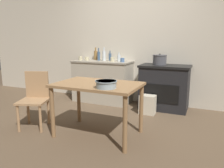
# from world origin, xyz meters

# --- Properties ---
(ground_plane) EXTENTS (14.00, 14.00, 0.00)m
(ground_plane) POSITION_xyz_m (0.00, 0.00, 0.00)
(ground_plane) COLOR brown
(wall_back) EXTENTS (8.00, 0.07, 2.55)m
(wall_back) POSITION_xyz_m (0.00, 1.58, 1.27)
(wall_back) COLOR beige
(wall_back) RESTS_ON ground_plane
(counter_cabinet) EXTENTS (1.25, 0.59, 0.88)m
(counter_cabinet) POSITION_xyz_m (-0.58, 1.27, 0.44)
(counter_cabinet) COLOR #B2A893
(counter_cabinet) RESTS_ON ground_plane
(stove) EXTENTS (0.92, 0.58, 0.85)m
(stove) POSITION_xyz_m (0.74, 1.28, 0.43)
(stove) COLOR black
(stove) RESTS_ON ground_plane
(work_table) EXTENTS (1.14, 0.75, 0.74)m
(work_table) POSITION_xyz_m (0.14, -0.30, 0.64)
(work_table) COLOR #997047
(work_table) RESTS_ON ground_plane
(chair) EXTENTS (0.51, 0.51, 0.84)m
(chair) POSITION_xyz_m (-0.88, -0.41, 0.45)
(chair) COLOR #A87F56
(chair) RESTS_ON ground_plane
(flour_sack) EXTENTS (0.28, 0.20, 0.34)m
(flour_sack) POSITION_xyz_m (0.54, 0.85, 0.17)
(flour_sack) COLOR beige
(flour_sack) RESTS_ON ground_plane
(stock_pot) EXTENTS (0.27, 0.27, 0.21)m
(stock_pot) POSITION_xyz_m (0.63, 1.29, 0.95)
(stock_pot) COLOR #4C4C51
(stock_pot) RESTS_ON stove
(mixing_bowl_large) EXTENTS (0.27, 0.27, 0.09)m
(mixing_bowl_large) POSITION_xyz_m (0.37, -0.52, 0.79)
(mixing_bowl_large) COLOR #93A8B2
(mixing_bowl_large) RESTS_ON work_table
(bottle_far_left) EXTENTS (0.06, 0.06, 0.21)m
(bottle_far_left) POSITION_xyz_m (-0.46, 1.41, 0.96)
(bottle_far_left) COLOR #3D5675
(bottle_far_left) RESTS_ON counter_cabinet
(bottle_left) EXTENTS (0.06, 0.06, 0.19)m
(bottle_left) POSITION_xyz_m (-0.22, 1.31, 0.95)
(bottle_left) COLOR silver
(bottle_left) RESTS_ON counter_cabinet
(bottle_mid_left) EXTENTS (0.07, 0.07, 0.28)m
(bottle_mid_left) POSITION_xyz_m (-0.57, 1.33, 0.99)
(bottle_mid_left) COLOR silver
(bottle_mid_left) RESTS_ON counter_cabinet
(bottle_center_left) EXTENTS (0.07, 0.07, 0.27)m
(bottle_center_left) POSITION_xyz_m (-0.82, 1.43, 0.99)
(bottle_center_left) COLOR olive
(bottle_center_left) RESTS_ON counter_cabinet
(bottle_center) EXTENTS (0.06, 0.06, 0.26)m
(bottle_center) POSITION_xyz_m (-0.70, 1.33, 0.98)
(bottle_center) COLOR #3D5675
(bottle_center) RESTS_ON counter_cabinet
(cup_center_right) EXTENTS (0.08, 0.08, 0.08)m
(cup_center_right) POSITION_xyz_m (-0.09, 1.18, 0.92)
(cup_center_right) COLOR #4C6B99
(cup_center_right) RESTS_ON counter_cabinet
(cup_mid_right) EXTENTS (0.08, 0.08, 0.09)m
(cup_mid_right) POSITION_xyz_m (-0.33, 1.25, 0.92)
(cup_mid_right) COLOR beige
(cup_mid_right) RESTS_ON counter_cabinet
(cup_right) EXTENTS (0.09, 0.09, 0.08)m
(cup_right) POSITION_xyz_m (-0.94, 1.25, 0.92)
(cup_right) COLOR beige
(cup_right) RESTS_ON counter_cabinet
(cup_far_right) EXTENTS (0.08, 0.08, 0.09)m
(cup_far_right) POSITION_xyz_m (-1.07, 1.20, 0.92)
(cup_far_right) COLOR beige
(cup_far_right) RESTS_ON counter_cabinet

